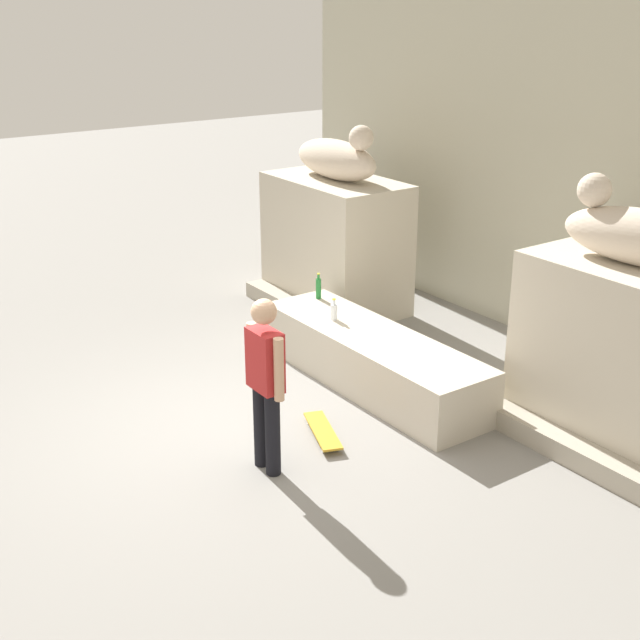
{
  "coord_description": "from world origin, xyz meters",
  "views": [
    {
      "loc": [
        6.74,
        -3.74,
        4.12
      ],
      "look_at": [
        0.35,
        0.76,
        1.1
      ],
      "focal_mm": 47.61,
      "sensor_mm": 36.0,
      "label": 1
    }
  ],
  "objects_px": {
    "bottle_clear": "(334,311)",
    "skater": "(266,378)",
    "skateboard": "(323,431)",
    "statue_reclining_left": "(338,158)",
    "bottle_green": "(318,288)"
  },
  "relations": [
    {
      "from": "bottle_clear",
      "to": "skater",
      "type": "bearing_deg",
      "value": -51.04
    },
    {
      "from": "skateboard",
      "to": "bottle_clear",
      "type": "distance_m",
      "value": 1.78
    },
    {
      "from": "skater",
      "to": "skateboard",
      "type": "distance_m",
      "value": 1.17
    },
    {
      "from": "statue_reclining_left",
      "to": "bottle_clear",
      "type": "relative_size",
      "value": 6.27
    },
    {
      "from": "bottle_clear",
      "to": "bottle_green",
      "type": "xyz_separation_m",
      "value": [
        -0.7,
        0.27,
        0.03
      ]
    },
    {
      "from": "skater",
      "to": "bottle_clear",
      "type": "height_order",
      "value": "skater"
    },
    {
      "from": "skateboard",
      "to": "bottle_green",
      "type": "height_order",
      "value": "bottle_green"
    },
    {
      "from": "bottle_clear",
      "to": "bottle_green",
      "type": "height_order",
      "value": "bottle_green"
    },
    {
      "from": "skateboard",
      "to": "skater",
      "type": "bearing_deg",
      "value": 125.24
    },
    {
      "from": "statue_reclining_left",
      "to": "skateboard",
      "type": "distance_m",
      "value": 4.32
    },
    {
      "from": "statue_reclining_left",
      "to": "bottle_clear",
      "type": "distance_m",
      "value": 2.56
    },
    {
      "from": "statue_reclining_left",
      "to": "skateboard",
      "type": "bearing_deg",
      "value": -37.44
    },
    {
      "from": "bottle_green",
      "to": "bottle_clear",
      "type": "bearing_deg",
      "value": -21.36
    },
    {
      "from": "skateboard",
      "to": "bottle_green",
      "type": "relative_size",
      "value": 2.52
    },
    {
      "from": "statue_reclining_left",
      "to": "bottle_green",
      "type": "distance_m",
      "value": 1.98
    }
  ]
}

